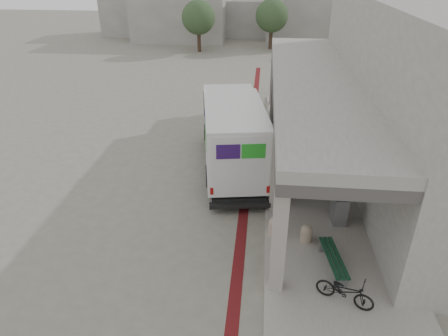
# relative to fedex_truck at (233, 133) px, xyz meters

# --- Properties ---
(ground) EXTENTS (120.00, 120.00, 0.00)m
(ground) POSITION_rel_fedex_truck_xyz_m (-0.29, -3.66, -1.67)
(ground) COLOR slate
(ground) RESTS_ON ground
(bike_lane_stripe) EXTENTS (0.35, 40.00, 0.01)m
(bike_lane_stripe) POSITION_rel_fedex_truck_xyz_m (0.71, -1.66, -1.67)
(bike_lane_stripe) COLOR #581114
(bike_lane_stripe) RESTS_ON ground
(sidewalk) EXTENTS (4.40, 28.00, 0.12)m
(sidewalk) POSITION_rel_fedex_truck_xyz_m (3.71, -3.66, -1.61)
(sidewalk) COLOR gray
(sidewalk) RESTS_ON ground
(transit_building) EXTENTS (7.60, 17.00, 7.00)m
(transit_building) POSITION_rel_fedex_truck_xyz_m (6.54, 0.84, 1.73)
(transit_building) COLOR gray
(transit_building) RESTS_ON ground
(distant_backdrop) EXTENTS (28.00, 10.00, 6.50)m
(distant_backdrop) POSITION_rel_fedex_truck_xyz_m (-3.14, 32.22, 1.03)
(distant_backdrop) COLOR gray
(distant_backdrop) RESTS_ON ground
(tree_left) EXTENTS (3.20, 3.20, 4.80)m
(tree_left) POSITION_rel_fedex_truck_xyz_m (-5.29, 24.34, 1.51)
(tree_left) COLOR #38281C
(tree_left) RESTS_ON ground
(tree_mid) EXTENTS (3.20, 3.20, 4.80)m
(tree_mid) POSITION_rel_fedex_truck_xyz_m (1.71, 26.34, 1.51)
(tree_mid) COLOR #38281C
(tree_mid) RESTS_ON ground
(tree_right) EXTENTS (3.20, 3.20, 4.80)m
(tree_right) POSITION_rel_fedex_truck_xyz_m (9.71, 25.34, 1.51)
(tree_right) COLOR #38281C
(tree_right) RESTS_ON ground
(fedex_truck) EXTENTS (3.38, 7.62, 3.14)m
(fedex_truck) POSITION_rel_fedex_truck_xyz_m (0.00, 0.00, 0.00)
(fedex_truck) COLOR black
(fedex_truck) RESTS_ON ground
(bench) EXTENTS (0.68, 1.91, 0.44)m
(bench) POSITION_rel_fedex_truck_xyz_m (3.50, -6.27, -1.24)
(bench) COLOR slate
(bench) RESTS_ON sidewalk
(bollard_near) EXTENTS (0.43, 0.43, 0.64)m
(bollard_near) POSITION_rel_fedex_truck_xyz_m (1.81, -4.75, -1.23)
(bollard_near) COLOR gray
(bollard_near) RESTS_ON sidewalk
(bollard_far) EXTENTS (0.40, 0.40, 0.59)m
(bollard_far) POSITION_rel_fedex_truck_xyz_m (2.82, -5.01, -1.25)
(bollard_far) COLOR gray
(bollard_far) RESTS_ON sidewalk
(utility_cabinet) EXTENTS (0.52, 0.65, 1.01)m
(utility_cabinet) POSITION_rel_fedex_truck_xyz_m (4.01, -3.87, -1.05)
(utility_cabinet) COLOR gray
(utility_cabinet) RESTS_ON sidewalk
(bicycle_black) EXTENTS (1.63, 1.13, 0.81)m
(bicycle_black) POSITION_rel_fedex_truck_xyz_m (3.61, -7.58, -1.15)
(bicycle_black) COLOR black
(bicycle_black) RESTS_ON sidewalk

